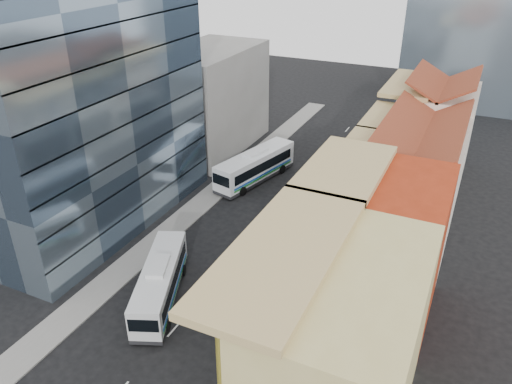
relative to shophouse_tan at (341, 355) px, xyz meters
The scene contains 12 objects.
sidewalk_right 18.82m from the shophouse_tan, 107.93° to the left, with size 3.00×90.00×0.15m, color slate.
sidewalk_left 28.82m from the shophouse_tan, 142.93° to the left, with size 3.00×90.00×0.15m, color slate.
shophouse_tan is the anchor object (origin of this frame).
shophouse_red 12.00m from the shophouse_tan, 90.00° to the left, with size 8.00×10.00×12.00m, color #A52F12.
shophouse_cream_near 21.52m from the shophouse_tan, 90.00° to the left, with size 8.00×9.00×10.00m, color white.
shophouse_cream_mid 30.52m from the shophouse_tan, 90.00° to the left, with size 8.00×9.00×10.00m, color white.
shophouse_cream_far 41.00m from the shophouse_tan, 90.00° to the left, with size 8.00×12.00×11.00m, color white.
office_tower 35.19m from the shophouse_tan, 155.70° to the left, with size 12.00×26.00×30.00m, color #3E5063.
office_block_far 47.64m from the shophouse_tan, 129.04° to the left, with size 10.00×18.00×14.00m, color gray.
bus_left_near 18.33m from the shophouse_tan, 162.12° to the left, with size 2.66×11.35×3.64m, color silver, non-canonical shape.
bus_left_far 35.59m from the shophouse_tan, 123.47° to the left, with size 2.95×12.61×4.04m, color silver, non-canonical shape.
bus_right 19.65m from the shophouse_tan, 125.45° to the left, with size 2.43×10.36×3.32m, color white, non-canonical shape.
Camera 1 is at (18.57, -16.39, 28.01)m, focal length 35.00 mm.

